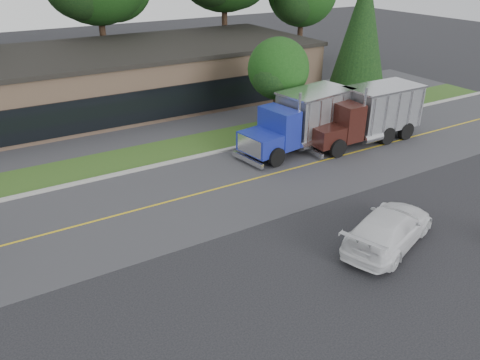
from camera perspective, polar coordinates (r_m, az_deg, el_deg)
name	(u,v)px	position (r m, az deg, el deg)	size (l,w,h in m)	color
ground	(285,308)	(16.55, 5.56, -15.32)	(140.00, 140.00, 0.00)	#2F2F34
road	(178,199)	(23.05, -7.61, -2.37)	(60.00, 8.00, 0.02)	#4A4A4F
center_line	(178,199)	(23.05, -7.61, -2.37)	(60.00, 0.12, 0.01)	gold
curb	(147,168)	(26.58, -11.27, 1.39)	(60.00, 0.30, 0.12)	#9E9E99
grass_verge	(136,157)	(28.16, -12.55, 2.70)	(60.00, 3.40, 0.03)	#2E561D
far_parking	(111,132)	(32.65, -15.47, 5.67)	(60.00, 7.00, 0.02)	#4A4A4F
strip_mall	(110,79)	(38.13, -15.55, 11.73)	(32.00, 12.00, 4.00)	tan
evergreen_right	(362,28)	(39.56, 14.67, 17.54)	(4.41, 4.41, 10.03)	#382619
tree_verge	(279,72)	(31.31, 4.73, 13.04)	(4.24, 3.99, 6.05)	#382619
dump_truck_blue	(303,119)	(28.65, 7.63, 7.39)	(7.82, 3.69, 3.36)	black
dump_truck_maroon	(369,113)	(30.52, 15.44, 7.85)	(8.12, 2.67, 3.36)	black
rally_car	(389,228)	(20.07, 17.68, -5.60)	(2.17, 5.35, 1.55)	white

